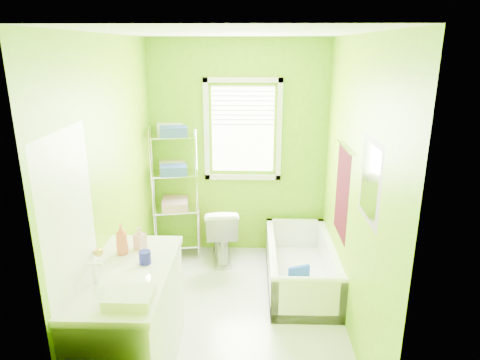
{
  "coord_description": "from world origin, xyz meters",
  "views": [
    {
      "loc": [
        0.17,
        -3.57,
        2.5
      ],
      "look_at": [
        0.05,
        0.25,
        1.3
      ],
      "focal_mm": 32.0,
      "sensor_mm": 36.0,
      "label": 1
    }
  ],
  "objects_px": {
    "bathtub": "(300,271)",
    "vanity": "(131,322)",
    "toilet": "(221,233)",
    "wire_shelf_unit": "(175,178)"
  },
  "relations": [
    {
      "from": "bathtub",
      "to": "vanity",
      "type": "relative_size",
      "value": 1.22
    },
    {
      "from": "bathtub",
      "to": "vanity",
      "type": "bearing_deg",
      "value": -136.03
    },
    {
      "from": "toilet",
      "to": "wire_shelf_unit",
      "type": "xyz_separation_m",
      "value": [
        -0.55,
        0.13,
        0.65
      ]
    },
    {
      "from": "vanity",
      "to": "wire_shelf_unit",
      "type": "xyz_separation_m",
      "value": [
        -0.0,
        2.09,
        0.51
      ]
    },
    {
      "from": "toilet",
      "to": "vanity",
      "type": "bearing_deg",
      "value": 67.42
    },
    {
      "from": "vanity",
      "to": "wire_shelf_unit",
      "type": "bearing_deg",
      "value": 90.06
    },
    {
      "from": "toilet",
      "to": "wire_shelf_unit",
      "type": "distance_m",
      "value": 0.86
    },
    {
      "from": "toilet",
      "to": "bathtub",
      "type": "bearing_deg",
      "value": 141.32
    },
    {
      "from": "wire_shelf_unit",
      "to": "toilet",
      "type": "bearing_deg",
      "value": -13.43
    },
    {
      "from": "bathtub",
      "to": "wire_shelf_unit",
      "type": "relative_size",
      "value": 0.92
    }
  ]
}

